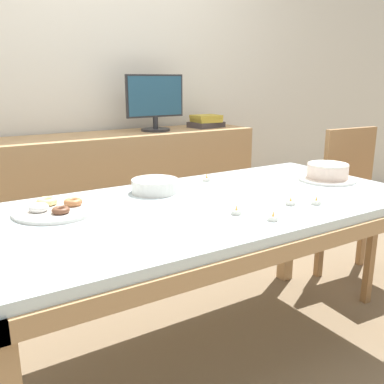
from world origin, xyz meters
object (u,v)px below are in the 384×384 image
chair (361,198)px  tealight_left_edge (236,212)px  tealight_near_cakes (207,179)px  book_stack (206,122)px  tealight_right_edge (316,202)px  pastry_platter (55,209)px  plate_stack (155,186)px  cake_chocolate_round (327,173)px  tealight_centre (273,218)px  tealight_near_front (291,202)px  computer_monitor (155,103)px

chair → tealight_left_edge: 1.33m
chair → tealight_near_cakes: size_ratio=23.50×
book_stack → tealight_near_cakes: book_stack is taller
tealight_left_edge → tealight_right_edge: same height
book_stack → pastry_platter: book_stack is taller
plate_stack → tealight_left_edge: bearing=-76.2°
cake_chocolate_round → tealight_centre: bearing=-153.7°
tealight_left_edge → tealight_near_front: (0.26, -0.02, 0.00)m
tealight_centre → chair: bearing=22.8°
tealight_near_front → tealight_near_cakes: size_ratio=1.00×
book_stack → tealight_left_edge: 1.67m
computer_monitor → book_stack: 0.45m
plate_stack → tealight_centre: bearing=-72.9°
pastry_platter → computer_monitor: bearing=46.9°
cake_chocolate_round → tealight_centre: cake_chocolate_round is taller
tealight_centre → tealight_near_front: bearing=29.3°
tealight_left_edge → tealight_right_edge: bearing=-10.7°
computer_monitor → pastry_platter: computer_monitor is taller
tealight_near_front → chair: bearing=21.5°
tealight_left_edge → tealight_right_edge: 0.36m
cake_chocolate_round → tealight_centre: size_ratio=7.14×
tealight_near_cakes → tealight_right_edge: size_ratio=1.00×
computer_monitor → chair: bearing=-51.2°
computer_monitor → plate_stack: computer_monitor is taller
chair → tealight_near_cakes: (-1.05, 0.14, 0.22)m
tealight_left_edge → pastry_platter: bearing=145.6°
tealight_left_edge → tealight_right_edge: (0.36, -0.07, 0.00)m
pastry_platter → tealight_left_edge: pastry_platter is taller
pastry_platter → tealight_left_edge: (0.57, -0.39, -0.00)m
tealight_near_front → tealight_centre: same height
book_stack → cake_chocolate_round: (-0.10, -1.24, -0.15)m
tealight_left_edge → tealight_centre: 0.15m
cake_chocolate_round → tealight_near_cakes: 0.61m
computer_monitor → book_stack: bearing=0.2°
computer_monitor → tealight_near_front: size_ratio=10.60×
cake_chocolate_round → computer_monitor: bearing=104.7°
computer_monitor → cake_chocolate_round: 1.31m
tealight_near_front → pastry_platter: bearing=153.8°
pastry_platter → tealight_right_edge: size_ratio=7.98×
tealight_near_cakes → tealight_centre: size_ratio=1.00×
chair → pastry_platter: chair is taller
computer_monitor → cake_chocolate_round: computer_monitor is taller
tealight_near_cakes → plate_stack: bearing=-169.5°
plate_stack → tealight_near_cakes: plate_stack is taller
cake_chocolate_round → tealight_near_front: size_ratio=7.14×
chair → plate_stack: size_ratio=4.48×
plate_stack → tealight_near_front: plate_stack is taller
chair → book_stack: book_stack is taller
tealight_near_cakes → chair: bearing=-7.4°
chair → computer_monitor: (-0.85, 1.06, 0.55)m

